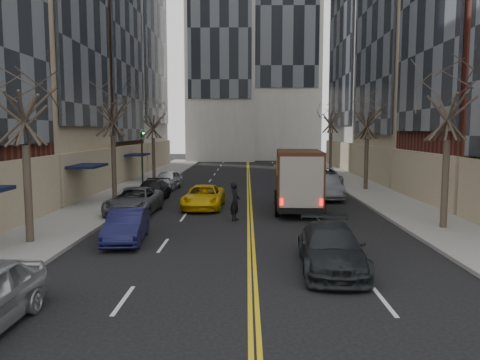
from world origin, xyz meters
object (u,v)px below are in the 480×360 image
(taxi, at_px, (204,197))
(pedestrian, at_px, (235,202))
(observer_sedan, at_px, (331,248))
(ups_truck, at_px, (298,181))

(taxi, bearing_deg, pedestrian, -61.07)
(observer_sedan, relative_size, taxi, 1.06)
(taxi, distance_m, pedestrian, 4.24)
(ups_truck, relative_size, observer_sedan, 1.26)
(observer_sedan, bearing_deg, pedestrian, 115.38)
(pedestrian, bearing_deg, ups_truck, -36.39)
(taxi, xyz_separation_m, pedestrian, (1.93, -3.76, 0.30))
(observer_sedan, xyz_separation_m, taxi, (-5.29, 12.07, -0.05))
(observer_sedan, bearing_deg, ups_truck, 92.79)
(observer_sedan, bearing_deg, taxi, 117.06)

